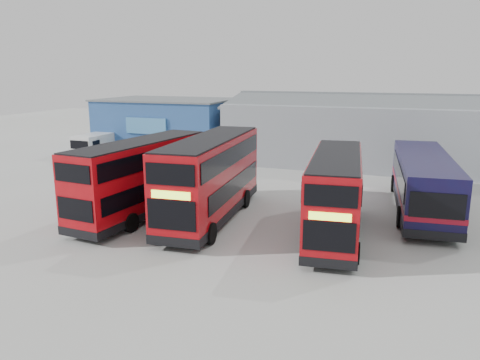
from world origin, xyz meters
TOP-DOWN VIEW (x-y plane):
  - ground_plane at (0.00, 0.00)m, footprint 120.00×120.00m
  - office_block at (-14.00, 17.99)m, footprint 12.30×8.32m
  - maintenance_shed at (8.00, 20.00)m, footprint 30.50×12.00m
  - double_decker_left at (-5.63, -0.59)m, footprint 3.29×9.93m
  - double_decker_centre at (-1.89, 0.15)m, footprint 3.24×10.48m
  - double_decker_right at (4.64, -0.27)m, footprint 3.22×9.50m
  - single_decker_blue at (8.64, 5.44)m, footprint 3.60×11.87m
  - panel_van at (-18.43, 13.02)m, footprint 2.32×5.21m

SIDE VIEW (x-z plane):
  - ground_plane at x=0.00m, z-range 0.00..0.00m
  - panel_van at x=-18.43m, z-range 0.13..2.38m
  - single_decker_blue at x=8.64m, z-range -0.01..3.16m
  - double_decker_right at x=4.64m, z-range -0.01..3.94m
  - double_decker_left at x=-5.63m, z-range -0.01..4.12m
  - double_decker_centre at x=-1.89m, z-range -0.01..4.36m
  - office_block at x=-14.00m, z-range 0.02..5.14m
  - maintenance_shed at x=8.00m, z-range -0.34..5.55m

